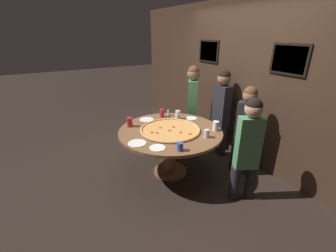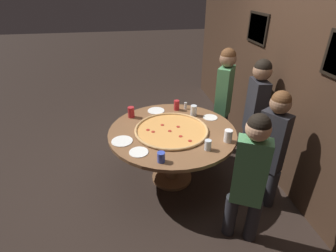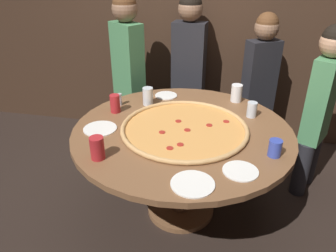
{
  "view_description": "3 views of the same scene",
  "coord_description": "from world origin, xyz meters",
  "px_view_note": "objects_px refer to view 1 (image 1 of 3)",
  "views": [
    {
      "loc": [
        2.6,
        -1.59,
        2.07
      ],
      "look_at": [
        0.07,
        -0.09,
        0.85
      ],
      "focal_mm": 24.0,
      "sensor_mm": 36.0,
      "label": 1
    },
    {
      "loc": [
        2.68,
        -0.52,
        2.31
      ],
      "look_at": [
        -0.05,
        -0.04,
        0.77
      ],
      "focal_mm": 28.0,
      "sensor_mm": 36.0,
      "label": 2
    },
    {
      "loc": [
        0.3,
        -1.98,
        1.83
      ],
      "look_at": [
        -0.08,
        -0.1,
        0.8
      ],
      "focal_mm": 35.0,
      "sensor_mm": 36.0,
      "label": 3
    }
  ],
  "objects_px": {
    "dining_table": "(170,138)",
    "white_plate_right_side": "(137,143)",
    "drink_cup_near_left": "(178,115)",
    "diner_far_left": "(221,108)",
    "white_plate_far_back": "(157,148)",
    "diner_centre_back": "(192,102)",
    "drink_cup_near_right": "(180,147)",
    "drink_cup_beside_pizza": "(216,126)",
    "drink_cup_front_edge": "(130,122)",
    "condiment_shaker": "(168,113)",
    "white_plate_near_front": "(191,118)",
    "diner_far_right": "(248,145)",
    "giant_pizza": "(170,130)",
    "drink_cup_far_left": "(162,113)",
    "white_plate_beside_cup": "(147,120)",
    "diner_side_left": "(246,126)",
    "drink_cup_far_right": "(207,134)"
  },
  "relations": [
    {
      "from": "drink_cup_front_edge",
      "to": "condiment_shaker",
      "type": "height_order",
      "value": "drink_cup_front_edge"
    },
    {
      "from": "white_plate_near_front",
      "to": "white_plate_right_side",
      "type": "xyz_separation_m",
      "value": [
        0.38,
        -1.15,
        0.0
      ]
    },
    {
      "from": "giant_pizza",
      "to": "diner_centre_back",
      "type": "distance_m",
      "value": 1.14
    },
    {
      "from": "white_plate_near_front",
      "to": "condiment_shaker",
      "type": "xyz_separation_m",
      "value": [
        -0.32,
        -0.26,
        0.05
      ]
    },
    {
      "from": "dining_table",
      "to": "drink_cup_front_edge",
      "type": "xyz_separation_m",
      "value": [
        -0.43,
        -0.46,
        0.21
      ]
    },
    {
      "from": "white_plate_beside_cup",
      "to": "diner_far_right",
      "type": "bearing_deg",
      "value": 22.27
    },
    {
      "from": "drink_cup_near_left",
      "to": "drink_cup_far_right",
      "type": "bearing_deg",
      "value": -4.19
    },
    {
      "from": "drink_cup_far_left",
      "to": "diner_centre_back",
      "type": "height_order",
      "value": "diner_centre_back"
    },
    {
      "from": "drink_cup_far_right",
      "to": "white_plate_beside_cup",
      "type": "xyz_separation_m",
      "value": [
        -1.03,
        -0.41,
        -0.05
      ]
    },
    {
      "from": "drink_cup_beside_pizza",
      "to": "drink_cup_front_edge",
      "type": "height_order",
      "value": "same"
    },
    {
      "from": "white_plate_near_front",
      "to": "white_plate_right_side",
      "type": "bearing_deg",
      "value": -71.52
    },
    {
      "from": "drink_cup_front_edge",
      "to": "white_plate_right_side",
      "type": "relative_size",
      "value": 0.6
    },
    {
      "from": "giant_pizza",
      "to": "drink_cup_far_right",
      "type": "height_order",
      "value": "drink_cup_far_right"
    },
    {
      "from": "giant_pizza",
      "to": "drink_cup_beside_pizza",
      "type": "bearing_deg",
      "value": 59.46
    },
    {
      "from": "giant_pizza",
      "to": "drink_cup_far_left",
      "type": "distance_m",
      "value": 0.59
    },
    {
      "from": "drink_cup_near_right",
      "to": "condiment_shaker",
      "type": "height_order",
      "value": "drink_cup_near_right"
    },
    {
      "from": "white_plate_far_back",
      "to": "white_plate_right_side",
      "type": "xyz_separation_m",
      "value": [
        -0.25,
        -0.17,
        0.0
      ]
    },
    {
      "from": "giant_pizza",
      "to": "drink_cup_front_edge",
      "type": "xyz_separation_m",
      "value": [
        -0.45,
        -0.45,
        0.06
      ]
    },
    {
      "from": "white_plate_beside_cup",
      "to": "white_plate_near_front",
      "type": "relative_size",
      "value": 1.23
    },
    {
      "from": "giant_pizza",
      "to": "condiment_shaker",
      "type": "xyz_separation_m",
      "value": [
        -0.57,
        0.31,
        0.04
      ]
    },
    {
      "from": "drink_cup_near_right",
      "to": "diner_far_right",
      "type": "bearing_deg",
      "value": 61.84
    },
    {
      "from": "drink_cup_near_right",
      "to": "drink_cup_far_right",
      "type": "relative_size",
      "value": 0.93
    },
    {
      "from": "giant_pizza",
      "to": "drink_cup_far_right",
      "type": "bearing_deg",
      "value": 33.76
    },
    {
      "from": "drink_cup_far_right",
      "to": "drink_cup_far_left",
      "type": "bearing_deg",
      "value": -172.93
    },
    {
      "from": "drink_cup_near_left",
      "to": "white_plate_beside_cup",
      "type": "relative_size",
      "value": 0.61
    },
    {
      "from": "white_plate_near_front",
      "to": "diner_side_left",
      "type": "distance_m",
      "value": 0.89
    },
    {
      "from": "drink_cup_beside_pizza",
      "to": "diner_side_left",
      "type": "xyz_separation_m",
      "value": [
        0.2,
        0.41,
        -0.02
      ]
    },
    {
      "from": "diner_side_left",
      "to": "white_plate_beside_cup",
      "type": "bearing_deg",
      "value": 14.63
    },
    {
      "from": "drink_cup_beside_pizza",
      "to": "white_plate_far_back",
      "type": "height_order",
      "value": "drink_cup_beside_pizza"
    },
    {
      "from": "drink_cup_far_left",
      "to": "white_plate_near_front",
      "type": "distance_m",
      "value": 0.5
    },
    {
      "from": "white_plate_beside_cup",
      "to": "diner_far_right",
      "type": "xyz_separation_m",
      "value": [
        1.55,
        0.64,
        0.05
      ]
    },
    {
      "from": "drink_cup_near_right",
      "to": "diner_far_left",
      "type": "height_order",
      "value": "diner_far_left"
    },
    {
      "from": "diner_centre_back",
      "to": "diner_far_right",
      "type": "xyz_separation_m",
      "value": [
        1.67,
        -0.38,
        -0.08
      ]
    },
    {
      "from": "drink_cup_far_left",
      "to": "diner_centre_back",
      "type": "xyz_separation_m",
      "value": [
        -0.13,
        0.73,
        0.06
      ]
    },
    {
      "from": "white_plate_far_back",
      "to": "diner_far_right",
      "type": "height_order",
      "value": "diner_far_right"
    },
    {
      "from": "diner_centre_back",
      "to": "diner_far_left",
      "type": "height_order",
      "value": "diner_centre_back"
    },
    {
      "from": "drink_cup_near_right",
      "to": "diner_side_left",
      "type": "relative_size",
      "value": 0.08
    },
    {
      "from": "drink_cup_far_left",
      "to": "drink_cup_front_edge",
      "type": "relative_size",
      "value": 0.98
    },
    {
      "from": "white_plate_near_front",
      "to": "condiment_shaker",
      "type": "distance_m",
      "value": 0.42
    },
    {
      "from": "white_plate_far_back",
      "to": "diner_centre_back",
      "type": "bearing_deg",
      "value": 128.97
    },
    {
      "from": "drink_cup_far_left",
      "to": "drink_cup_front_edge",
      "type": "bearing_deg",
      "value": -79.67
    },
    {
      "from": "drink_cup_far_left",
      "to": "drink_cup_near_left",
      "type": "height_order",
      "value": "drink_cup_near_left"
    },
    {
      "from": "drink_cup_near_left",
      "to": "diner_far_left",
      "type": "distance_m",
      "value": 0.79
    },
    {
      "from": "white_plate_far_back",
      "to": "diner_far_right",
      "type": "distance_m",
      "value": 1.12
    },
    {
      "from": "dining_table",
      "to": "white_plate_right_side",
      "type": "distance_m",
      "value": 0.63
    },
    {
      "from": "white_plate_near_front",
      "to": "diner_far_left",
      "type": "height_order",
      "value": "diner_far_left"
    },
    {
      "from": "giant_pizza",
      "to": "drink_cup_far_right",
      "type": "distance_m",
      "value": 0.55
    },
    {
      "from": "drink_cup_far_left",
      "to": "diner_far_right",
      "type": "xyz_separation_m",
      "value": [
        1.54,
        0.35,
        -0.02
      ]
    },
    {
      "from": "drink_cup_near_left",
      "to": "drink_cup_front_edge",
      "type": "bearing_deg",
      "value": -96.61
    },
    {
      "from": "drink_cup_beside_pizza",
      "to": "drink_cup_near_right",
      "type": "height_order",
      "value": "drink_cup_beside_pizza"
    }
  ]
}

